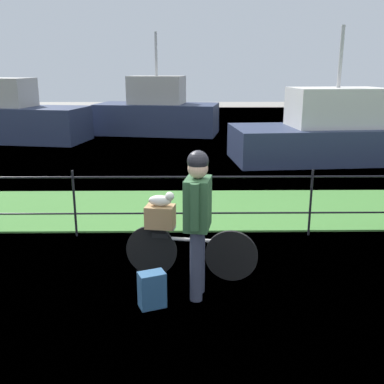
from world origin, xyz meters
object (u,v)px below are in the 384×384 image
object	(u,v)px
wooden_crate	(160,216)
terrier_dog	(162,200)
cyclist_person	(198,212)
bicycle_main	(189,252)
moored_boat_near	(334,134)
backpack_on_paving	(152,290)
moored_boat_mid	(157,113)

from	to	relation	value
wooden_crate	terrier_dog	xyz separation A→B (m)	(0.02, -0.00, 0.21)
wooden_crate	cyclist_person	bearing A→B (deg)	-50.46
bicycle_main	cyclist_person	bearing A→B (deg)	-79.40
terrier_dog	moored_boat_near	xyz separation A→B (m)	(4.41, 7.23, -0.26)
moored_boat_near	terrier_dog	bearing A→B (deg)	-121.37
bicycle_main	terrier_dog	xyz separation A→B (m)	(-0.33, 0.06, 0.65)
moored_boat_near	wooden_crate	bearing A→B (deg)	-121.53
cyclist_person	backpack_on_paving	bearing A→B (deg)	-154.08
wooden_crate	cyclist_person	distance (m)	0.73
cyclist_person	backpack_on_paving	world-z (taller)	cyclist_person
backpack_on_paving	moored_boat_near	world-z (taller)	moored_boat_near
backpack_on_paving	cyclist_person	bearing A→B (deg)	4.14
backpack_on_paving	wooden_crate	bearing A→B (deg)	64.00
wooden_crate	backpack_on_paving	xyz separation A→B (m)	(-0.06, -0.78, -0.58)
terrier_dog	moored_boat_mid	size ratio (longest dim) A/B	0.07
bicycle_main	moored_boat_near	distance (m)	8.36
cyclist_person	moored_boat_mid	distance (m)	13.14
bicycle_main	terrier_dog	world-z (taller)	terrier_dog
backpack_on_paving	moored_boat_near	xyz separation A→B (m)	(4.49, 8.00, 0.53)
moored_boat_mid	cyclist_person	bearing A→B (deg)	-84.57
bicycle_main	cyclist_person	distance (m)	0.82
terrier_dog	moored_boat_near	size ratio (longest dim) A/B	0.06
wooden_crate	terrier_dog	distance (m)	0.21
wooden_crate	moored_boat_mid	distance (m)	12.57
terrier_dog	backpack_on_paving	world-z (taller)	terrier_dog
moored_boat_near	moored_boat_mid	world-z (taller)	moored_boat_mid
moored_boat_near	backpack_on_paving	bearing A→B (deg)	-119.30
cyclist_person	moored_boat_mid	bearing A→B (deg)	95.43
cyclist_person	terrier_dog	bearing A→B (deg)	128.17
bicycle_main	moored_boat_mid	bearing A→B (deg)	95.23
backpack_on_paving	moored_boat_near	size ratio (longest dim) A/B	0.07
wooden_crate	moored_boat_mid	world-z (taller)	moored_boat_mid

